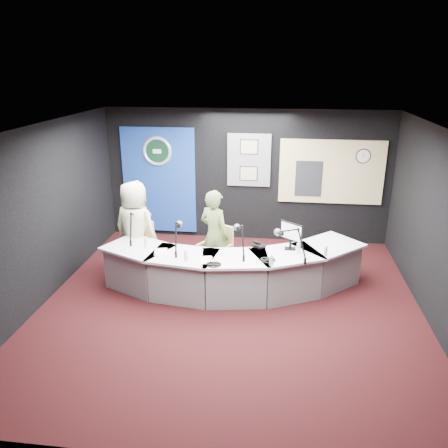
# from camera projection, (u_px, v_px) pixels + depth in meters

# --- Properties ---
(ground) EXTENTS (6.00, 6.00, 0.00)m
(ground) POSITION_uv_depth(u_px,v_px,m) (230.00, 306.00, 7.19)
(ground) COLOR black
(ground) RESTS_ON ground
(ceiling) EXTENTS (6.00, 6.00, 0.02)m
(ceiling) POSITION_uv_depth(u_px,v_px,m) (231.00, 129.00, 6.23)
(ceiling) COLOR silver
(ceiling) RESTS_ON ground
(wall_back) EXTENTS (6.00, 0.02, 2.80)m
(wall_back) POSITION_uv_depth(u_px,v_px,m) (246.00, 176.00, 9.51)
(wall_back) COLOR black
(wall_back) RESTS_ON ground
(wall_front) EXTENTS (6.00, 0.02, 2.80)m
(wall_front) POSITION_uv_depth(u_px,v_px,m) (192.00, 339.00, 3.91)
(wall_front) COLOR black
(wall_front) RESTS_ON ground
(wall_left) EXTENTS (0.02, 6.00, 2.80)m
(wall_left) POSITION_uv_depth(u_px,v_px,m) (41.00, 216.00, 7.06)
(wall_left) COLOR black
(wall_left) RESTS_ON ground
(wall_right) EXTENTS (0.02, 6.00, 2.80)m
(wall_right) POSITION_uv_depth(u_px,v_px,m) (441.00, 233.00, 6.36)
(wall_right) COLOR black
(wall_right) RESTS_ON ground
(broadcast_desk) EXTENTS (4.50, 1.90, 0.75)m
(broadcast_desk) POSITION_uv_depth(u_px,v_px,m) (231.00, 270.00, 7.58)
(broadcast_desk) COLOR silver
(broadcast_desk) RESTS_ON ground
(backdrop_panel) EXTENTS (1.60, 0.05, 2.30)m
(backdrop_panel) POSITION_uv_depth(u_px,v_px,m) (159.00, 181.00, 9.76)
(backdrop_panel) COLOR navy
(backdrop_panel) RESTS_ON wall_back
(agency_seal) EXTENTS (0.63, 0.07, 0.63)m
(agency_seal) POSITION_uv_depth(u_px,v_px,m) (157.00, 151.00, 9.50)
(agency_seal) COLOR silver
(agency_seal) RESTS_ON backdrop_panel
(seal_center) EXTENTS (0.48, 0.01, 0.48)m
(seal_center) POSITION_uv_depth(u_px,v_px,m) (157.00, 151.00, 9.50)
(seal_center) COLOR black
(seal_center) RESTS_ON backdrop_panel
(pinboard) EXTENTS (0.90, 0.04, 1.10)m
(pinboard) POSITION_uv_depth(u_px,v_px,m) (249.00, 160.00, 9.36)
(pinboard) COLOR slate
(pinboard) RESTS_ON wall_back
(framed_photo_upper) EXTENTS (0.34, 0.02, 0.27)m
(framed_photo_upper) POSITION_uv_depth(u_px,v_px,m) (249.00, 147.00, 9.23)
(framed_photo_upper) COLOR gray
(framed_photo_upper) RESTS_ON pinboard
(framed_photo_lower) EXTENTS (0.34, 0.02, 0.27)m
(framed_photo_lower) POSITION_uv_depth(u_px,v_px,m) (249.00, 174.00, 9.42)
(framed_photo_lower) COLOR gray
(framed_photo_lower) RESTS_ON pinboard
(booth_window_frame) EXTENTS (2.12, 0.06, 1.32)m
(booth_window_frame) POSITION_uv_depth(u_px,v_px,m) (331.00, 172.00, 9.22)
(booth_window_frame) COLOR #D0BD82
(booth_window_frame) RESTS_ON wall_back
(booth_glow) EXTENTS (2.00, 0.02, 1.20)m
(booth_glow) POSITION_uv_depth(u_px,v_px,m) (331.00, 172.00, 9.21)
(booth_glow) COLOR #FFE9A1
(booth_glow) RESTS_ON booth_window_frame
(equipment_rack) EXTENTS (0.55, 0.02, 0.75)m
(equipment_rack) POSITION_uv_depth(u_px,v_px,m) (309.00, 179.00, 9.30)
(equipment_rack) COLOR black
(equipment_rack) RESTS_ON booth_window_frame
(wall_clock) EXTENTS (0.28, 0.01, 0.28)m
(wall_clock) POSITION_uv_depth(u_px,v_px,m) (363.00, 156.00, 9.01)
(wall_clock) COLOR white
(wall_clock) RESTS_ON booth_window_frame
(armchair_left) EXTENTS (0.64, 0.64, 0.93)m
(armchair_left) POSITION_uv_depth(u_px,v_px,m) (137.00, 249.00, 8.19)
(armchair_left) COLOR tan
(armchair_left) RESTS_ON ground
(armchair_right) EXTENTS (0.72, 0.72, 0.93)m
(armchair_right) POSITION_uv_depth(u_px,v_px,m) (215.00, 254.00, 7.98)
(armchair_right) COLOR tan
(armchair_right) RESTS_ON ground
(draped_jacket) EXTENTS (0.51, 0.23, 0.70)m
(draped_jacket) POSITION_uv_depth(u_px,v_px,m) (136.00, 236.00, 8.37)
(draped_jacket) COLOR gray
(draped_jacket) RESTS_ON armchair_left
(person_man) EXTENTS (0.96, 0.75, 1.73)m
(person_man) POSITION_uv_depth(u_px,v_px,m) (135.00, 228.00, 8.05)
(person_man) COLOR beige
(person_man) RESTS_ON ground
(person_woman) EXTENTS (0.71, 0.64, 1.64)m
(person_woman) POSITION_uv_depth(u_px,v_px,m) (215.00, 235.00, 7.86)
(person_woman) COLOR #5A6F3A
(person_woman) RESTS_ON ground
(computer_monitor) EXTENTS (0.33, 0.27, 0.28)m
(computer_monitor) POSITION_uv_depth(u_px,v_px,m) (291.00, 231.00, 7.35)
(computer_monitor) COLOR black
(computer_monitor) RESTS_ON broadcast_desk
(desk_phone) EXTENTS (0.24, 0.23, 0.05)m
(desk_phone) POSITION_uv_depth(u_px,v_px,m) (259.00, 246.00, 7.53)
(desk_phone) COLOR black
(desk_phone) RESTS_ON broadcast_desk
(headphones_near) EXTENTS (0.23, 0.23, 0.04)m
(headphones_near) POSITION_uv_depth(u_px,v_px,m) (268.00, 260.00, 7.02)
(headphones_near) COLOR black
(headphones_near) RESTS_ON broadcast_desk
(headphones_far) EXTENTS (0.24, 0.24, 0.04)m
(headphones_far) POSITION_uv_depth(u_px,v_px,m) (214.00, 264.00, 6.86)
(headphones_far) COLOR black
(headphones_far) RESTS_ON broadcast_desk
(paper_stack) EXTENTS (0.26, 0.32, 0.00)m
(paper_stack) POSITION_uv_depth(u_px,v_px,m) (161.00, 252.00, 7.35)
(paper_stack) COLOR white
(paper_stack) RESTS_ON broadcast_desk
(notepad) EXTENTS (0.26, 0.32, 0.00)m
(notepad) POSITION_uv_depth(u_px,v_px,m) (206.00, 260.00, 7.04)
(notepad) COLOR white
(notepad) RESTS_ON broadcast_desk
(boom_mic_a) EXTENTS (0.19, 0.74, 0.60)m
(boom_mic_a) POSITION_uv_depth(u_px,v_px,m) (133.00, 223.00, 7.77)
(boom_mic_a) COLOR black
(boom_mic_a) RESTS_ON broadcast_desk
(boom_mic_b) EXTENTS (0.19, 0.74, 0.60)m
(boom_mic_b) POSITION_uv_depth(u_px,v_px,m) (177.00, 233.00, 7.33)
(boom_mic_b) COLOR black
(boom_mic_b) RESTS_ON broadcast_desk
(boom_mic_c) EXTENTS (0.29, 0.72, 0.60)m
(boom_mic_c) POSITION_uv_depth(u_px,v_px,m) (240.00, 236.00, 7.18)
(boom_mic_c) COLOR black
(boom_mic_c) RESTS_ON broadcast_desk
(boom_mic_d) EXTENTS (0.56, 0.56, 0.60)m
(boom_mic_d) POSITION_uv_depth(u_px,v_px,m) (291.00, 240.00, 7.03)
(boom_mic_d) COLOR black
(boom_mic_d) RESTS_ON broadcast_desk
(water_bottles) EXTENTS (3.03, 0.60, 0.18)m
(water_bottles) POSITION_uv_depth(u_px,v_px,m) (232.00, 251.00, 7.16)
(water_bottles) COLOR silver
(water_bottles) RESTS_ON broadcast_desk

